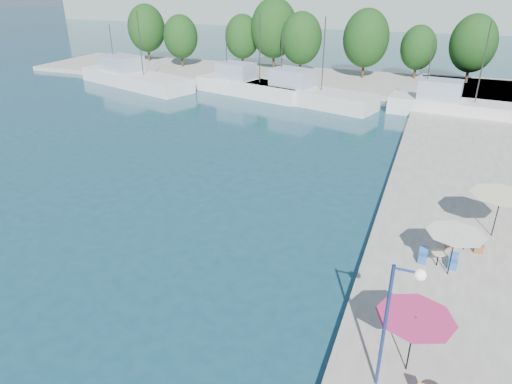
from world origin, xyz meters
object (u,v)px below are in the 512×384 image
at_px(trawler_02, 248,86).
at_px(street_lamp, 398,307).
at_px(umbrella_pink, 415,323).
at_px(umbrella_cream, 501,199).
at_px(trawler_03, 306,94).
at_px(trawler_01, 133,78).
at_px(trawler_04, 455,107).
at_px(umbrella_white, 455,238).

xyz_separation_m(trawler_02, street_lamp, (22.37, -41.33, 3.02)).
height_order(umbrella_pink, umbrella_cream, umbrella_cream).
bearing_deg(trawler_03, umbrella_cream, -39.82).
bearing_deg(street_lamp, umbrella_pink, 60.08).
height_order(trawler_01, trawler_03, same).
relative_size(umbrella_pink, street_lamp, 0.55).
bearing_deg(umbrella_pink, trawler_02, 119.72).
bearing_deg(trawler_04, trawler_02, -177.83).
height_order(trawler_01, umbrella_white, trawler_01).
bearing_deg(trawler_01, umbrella_pink, -26.21).
distance_m(umbrella_pink, umbrella_cream, 12.22).
bearing_deg(trawler_03, street_lamp, -54.38).
bearing_deg(trawler_02, umbrella_cream, -32.19).
bearing_deg(street_lamp, trawler_03, 109.89).
distance_m(trawler_01, street_lamp, 56.44).
bearing_deg(umbrella_cream, trawler_04, 94.15).
height_order(trawler_03, trawler_04, same).
distance_m(umbrella_white, street_lamp, 8.34).
distance_m(trawler_02, trawler_03, 8.27).
relative_size(trawler_02, trawler_04, 1.06).
bearing_deg(street_lamp, trawler_04, 87.02).
bearing_deg(umbrella_cream, umbrella_pink, -106.97).
height_order(trawler_02, umbrella_cream, trawler_02).
height_order(umbrella_pink, umbrella_white, umbrella_pink).
distance_m(trawler_03, umbrella_cream, 32.79).
bearing_deg(street_lamp, umbrella_cream, 72.05).
bearing_deg(trawler_04, umbrella_cream, -80.16).
bearing_deg(umbrella_pink, trawler_01, 135.24).
height_order(trawler_01, umbrella_pink, trawler_01).
bearing_deg(umbrella_pink, trawler_03, 110.97).
relative_size(umbrella_white, umbrella_cream, 0.85).
bearing_deg(umbrella_pink, umbrella_white, 79.04).
relative_size(trawler_01, umbrella_cream, 6.04).
height_order(trawler_03, umbrella_cream, trawler_03).
bearing_deg(trawler_03, umbrella_white, -47.10).
height_order(trawler_04, umbrella_pink, trawler_04).
xyz_separation_m(trawler_01, trawler_02, (16.80, 0.81, 0.00)).
bearing_deg(trawler_01, trawler_03, 16.95).
height_order(trawler_02, umbrella_white, trawler_02).
bearing_deg(street_lamp, trawler_02, 118.64).
bearing_deg(umbrella_white, trawler_04, 89.52).
bearing_deg(umbrella_white, trawler_03, 116.95).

